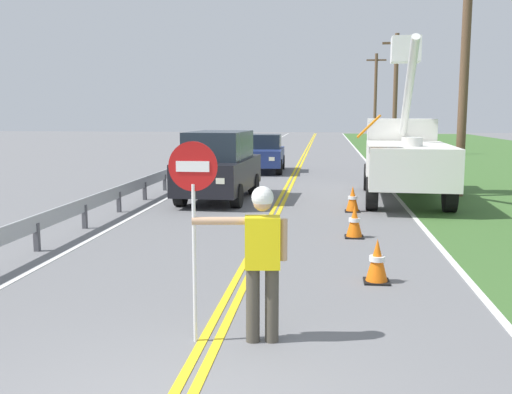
% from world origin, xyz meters
% --- Properties ---
extents(centerline_yellow_left, '(0.11, 110.00, 0.01)m').
position_xyz_m(centerline_yellow_left, '(-0.09, 20.00, 0.01)').
color(centerline_yellow_left, yellow).
rests_on(centerline_yellow_left, ground).
extents(centerline_yellow_right, '(0.11, 110.00, 0.01)m').
position_xyz_m(centerline_yellow_right, '(0.09, 20.00, 0.01)').
color(centerline_yellow_right, yellow).
rests_on(centerline_yellow_right, ground).
extents(edge_line_right, '(0.12, 110.00, 0.01)m').
position_xyz_m(edge_line_right, '(3.60, 20.00, 0.01)').
color(edge_line_right, silver).
rests_on(edge_line_right, ground).
extents(edge_line_left, '(0.12, 110.00, 0.01)m').
position_xyz_m(edge_line_left, '(-3.60, 20.00, 0.01)').
color(edge_line_left, silver).
rests_on(edge_line_left, ground).
extents(flagger_worker, '(1.08, 0.29, 1.83)m').
position_xyz_m(flagger_worker, '(0.59, 2.24, 1.05)').
color(flagger_worker, '#474238').
rests_on(flagger_worker, ground).
extents(stop_sign_paddle, '(0.56, 0.04, 2.33)m').
position_xyz_m(stop_sign_paddle, '(-0.17, 2.15, 1.71)').
color(stop_sign_paddle, silver).
rests_on(stop_sign_paddle, ground).
extents(utility_bucket_truck, '(2.96, 6.91, 5.05)m').
position_xyz_m(utility_bucket_truck, '(3.75, 14.46, 1.40)').
color(utility_bucket_truck, white).
rests_on(utility_bucket_truck, ground).
extents(oncoming_suv_nearest, '(2.09, 4.68, 2.10)m').
position_xyz_m(oncoming_suv_nearest, '(-1.91, 13.39, 1.06)').
color(oncoming_suv_nearest, black).
rests_on(oncoming_suv_nearest, ground).
extents(oncoming_sedan_second, '(2.01, 4.16, 1.70)m').
position_xyz_m(oncoming_sedan_second, '(-1.53, 22.28, 0.83)').
color(oncoming_sedan_second, navy).
rests_on(oncoming_sedan_second, ground).
extents(utility_pole_near, '(1.80, 0.28, 8.11)m').
position_xyz_m(utility_pole_near, '(5.59, 15.08, 4.23)').
color(utility_pole_near, brown).
rests_on(utility_pole_near, ground).
extents(utility_pole_mid, '(1.80, 0.28, 7.61)m').
position_xyz_m(utility_pole_mid, '(5.67, 34.24, 3.99)').
color(utility_pole_mid, brown).
rests_on(utility_pole_mid, ground).
extents(utility_pole_far, '(1.80, 0.28, 8.11)m').
position_xyz_m(utility_pole_far, '(5.86, 51.78, 4.23)').
color(utility_pole_far, brown).
rests_on(utility_pole_far, ground).
extents(traffic_cone_lead, '(0.40, 0.40, 0.70)m').
position_xyz_m(traffic_cone_lead, '(2.14, 4.86, 0.34)').
color(traffic_cone_lead, orange).
rests_on(traffic_cone_lead, ground).
extents(traffic_cone_mid, '(0.40, 0.40, 0.70)m').
position_xyz_m(traffic_cone_mid, '(1.95, 8.23, 0.34)').
color(traffic_cone_mid, orange).
rests_on(traffic_cone_mid, ground).
extents(traffic_cone_tail, '(0.40, 0.40, 0.70)m').
position_xyz_m(traffic_cone_tail, '(2.06, 11.61, 0.34)').
color(traffic_cone_tail, orange).
rests_on(traffic_cone_tail, ground).
extents(guardrail_left_shoulder, '(0.10, 32.00, 0.71)m').
position_xyz_m(guardrail_left_shoulder, '(-4.20, 14.24, 0.52)').
color(guardrail_left_shoulder, '#9EA0A3').
rests_on(guardrail_left_shoulder, ground).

